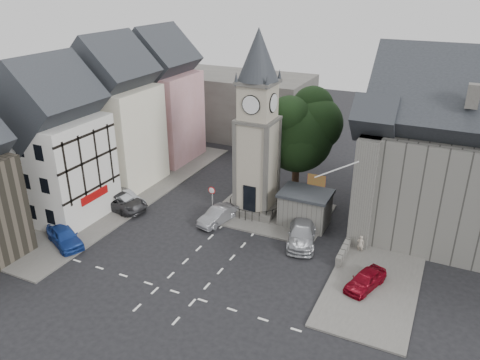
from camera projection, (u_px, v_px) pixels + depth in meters
The scene contains 23 objects.
ground at pixel (215, 253), 36.60m from camera, with size 120.00×120.00×0.00m, color black.
pavement_west at pixel (133, 193), 46.46m from camera, with size 6.00×30.00×0.14m, color #595651.
pavement_east at pixel (390, 239), 38.46m from camera, with size 6.00×26.00×0.14m, color #595651.
central_island at pixel (271, 213), 42.59m from camera, with size 10.00×8.00×0.16m, color #595651.
road_markings at pixel (177, 292), 32.06m from camera, with size 20.00×8.00×0.01m, color silver.
clock_tower at pixel (257, 126), 39.95m from camera, with size 4.86×4.86×16.25m.
stone_shelter at pixel (305, 208), 40.29m from camera, with size 4.30×3.30×3.08m.
town_tree at pixel (298, 126), 43.76m from camera, with size 7.20×7.20×10.80m.
warning_sign_post at pixel (212, 195), 41.54m from camera, with size 0.70×0.19×2.85m.
terrace_pink at pixel (161, 103), 53.29m from camera, with size 8.10×7.60×12.80m.
terrace_cream at pixel (115, 121), 46.68m from camera, with size 8.10×7.60×12.80m.
terrace_tudor at pixel (55, 150), 40.22m from camera, with size 8.10×7.60×12.00m.
backdrop_west at pixel (235, 105), 62.87m from camera, with size 20.00×10.00×8.00m, color #4C4944.
east_building at pixel (452, 164), 37.04m from camera, with size 14.40×11.40×12.60m.
east_boundary_wall at pixel (361, 217), 41.06m from camera, with size 0.40×16.00×0.90m, color #65635D.
flagpole at pixel (336, 170), 33.95m from camera, with size 3.68×0.10×2.74m.
car_west_blue at pixel (64, 236), 37.45m from camera, with size 1.82×4.53×1.54m, color navy.
car_west_silver at pixel (125, 199), 43.75m from camera, with size 1.56×4.48×1.48m, color #A5A9AD.
car_west_grey at pixel (121, 201), 43.29m from camera, with size 2.52×5.46×1.52m, color #2F2F31.
car_island_silver at pixel (218, 215), 40.87m from camera, with size 1.48×4.25×1.40m, color gray.
car_island_east at pixel (302, 234), 37.82m from camera, with size 2.18×5.37×1.56m, color #999BA0.
car_east_red at pixel (365, 280), 32.29m from camera, with size 1.52×3.78×1.29m, color maroon.
pedestrian at pixel (360, 244), 36.42m from camera, with size 0.54×0.36×1.49m, color #AC9F8E.
Camera 1 is at (15.19, -27.34, 19.96)m, focal length 35.00 mm.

